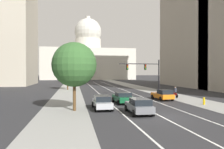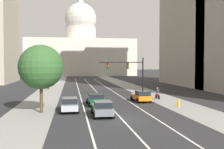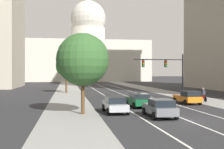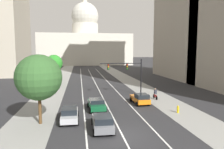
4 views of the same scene
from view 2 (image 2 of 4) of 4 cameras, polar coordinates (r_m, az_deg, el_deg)
The scene contains 16 objects.
ground_plane at distance 64.28m, azimuth -4.69°, elevation -2.34°, with size 400.00×400.00×0.00m, color #2B2B2D.
sidewalk_left at distance 59.28m, azimuth -12.83°, elevation -2.76°, with size 4.88×130.00×0.01m, color gray.
sidewalk_right at distance 60.62m, azimuth 3.95°, elevation -2.60°, with size 4.88×130.00×0.01m, color gray.
lane_stripe_left at distance 49.19m, azimuth -7.12°, elevation -3.72°, with size 0.16×90.00×0.01m, color white.
lane_stripe_center at distance 49.39m, azimuth -3.44°, elevation -3.68°, with size 0.16×90.00×0.01m, color white.
lane_stripe_right at distance 49.78m, azimuth 0.19°, elevation -3.63°, with size 0.16×90.00×0.01m, color white.
capitol_building at distance 127.31m, azimuth -6.75°, elevation 5.01°, with size 49.10×24.64×35.39m.
car_gray at distance 25.95m, azimuth -2.07°, elevation -7.26°, with size 2.04×4.36×1.51m.
car_silver at distance 28.89m, azimuth -9.08°, elevation -6.34°, with size 1.94×4.37×1.48m.
car_orange at distance 35.97m, azimuth 6.33°, elevation -4.64°, with size 2.14×4.16×1.54m.
car_green at distance 32.80m, azimuth -3.49°, elevation -5.34°, with size 2.24×4.21×1.44m.
traffic_signal_mast at distance 41.45m, azimuth 3.67°, elevation 1.06°, with size 7.07×0.39×6.13m.
fire_hydrant at distance 32.46m, azimuth 14.16°, elevation -5.99°, with size 0.26×0.35×0.91m.
cyclist at distance 39.17m, azimuth 9.80°, elevation -4.00°, with size 0.38×1.70×1.72m.
street_tree_near_left at distance 28.36m, azimuth -15.07°, elevation 1.56°, with size 4.62×4.62×7.09m.
street_tree_mid_left at distance 54.81m, azimuth -13.58°, elevation 1.80°, with size 3.70×3.70×6.62m.
Camera 2 is at (-4.58, -23.92, 5.02)m, focal length 42.40 mm.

